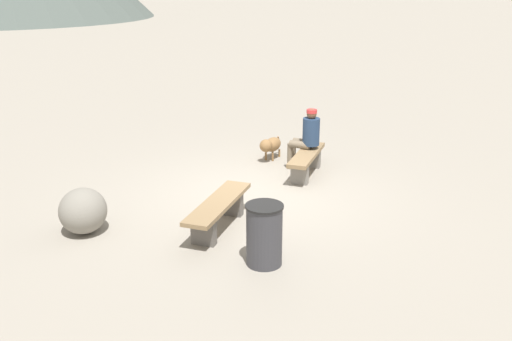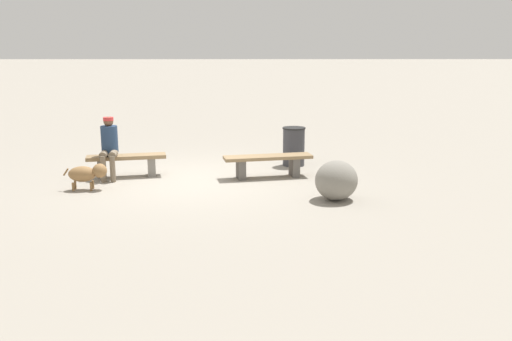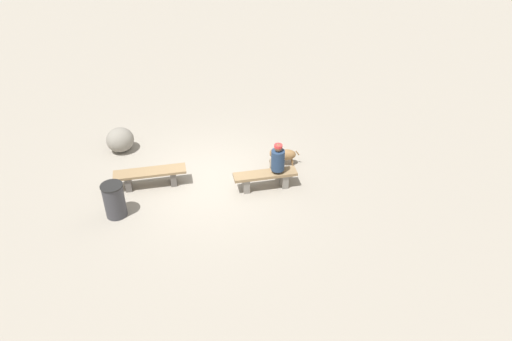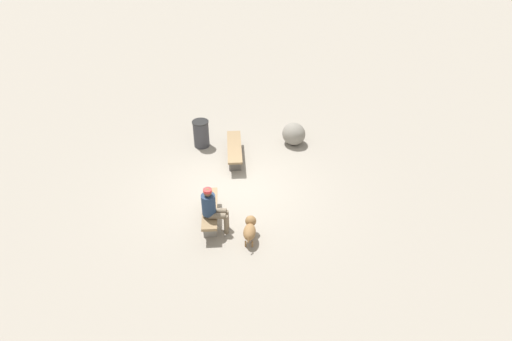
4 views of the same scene
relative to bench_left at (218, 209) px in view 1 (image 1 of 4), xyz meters
name	(u,v)px [view 1 (image 1 of 4)]	position (x,y,z in m)	size (l,w,h in m)	color
ground	(254,196)	(1.52, 0.25, -0.36)	(210.00, 210.00, 0.06)	gray
bench_left	(218,209)	(0.00, 0.00, 0.00)	(1.90, 0.79, 0.47)	#605B56
bench_right	(306,160)	(2.98, -0.09, -0.01)	(1.68, 0.70, 0.47)	gray
seated_person	(307,135)	(3.29, 0.06, 0.41)	(0.38, 0.65, 1.28)	navy
dog	(271,145)	(3.48, 1.01, 0.00)	(0.83, 0.33, 0.51)	olive
trash_bin	(264,235)	(-0.63, -1.19, 0.12)	(0.53, 0.53, 0.89)	#38383D
boulder	(83,211)	(-1.17, 1.74, 0.03)	(0.73, 0.79, 0.72)	gray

